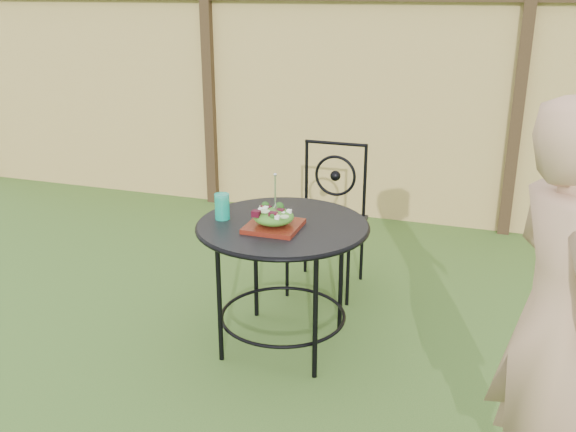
{
  "coord_description": "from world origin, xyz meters",
  "views": [
    {
      "loc": [
        1.19,
        -3.06,
        1.9
      ],
      "look_at": [
        0.16,
        -0.01,
        0.75
      ],
      "focal_mm": 40.0,
      "sensor_mm": 36.0,
      "label": 1
    }
  ],
  "objects_px": {
    "patio_chair": "(329,214)",
    "patio_table": "(283,248)",
    "salad_plate": "(274,226)",
    "diner": "(556,322)"
  },
  "relations": [
    {
      "from": "patio_table",
      "to": "diner",
      "type": "distance_m",
      "value": 1.54
    },
    {
      "from": "patio_chair",
      "to": "salad_plate",
      "type": "relative_size",
      "value": 3.52
    },
    {
      "from": "patio_table",
      "to": "diner",
      "type": "relative_size",
      "value": 0.58
    },
    {
      "from": "patio_chair",
      "to": "salad_plate",
      "type": "bearing_deg",
      "value": -93.25
    },
    {
      "from": "patio_chair",
      "to": "patio_table",
      "type": "bearing_deg",
      "value": -92.2
    },
    {
      "from": "diner",
      "to": "salad_plate",
      "type": "xyz_separation_m",
      "value": [
        -1.32,
        0.73,
        -0.06
      ]
    },
    {
      "from": "salad_plate",
      "to": "patio_chair",
      "type": "bearing_deg",
      "value": 86.75
    },
    {
      "from": "patio_table",
      "to": "salad_plate",
      "type": "bearing_deg",
      "value": -103.37
    },
    {
      "from": "salad_plate",
      "to": "diner",
      "type": "bearing_deg",
      "value": -29.0
    },
    {
      "from": "patio_table",
      "to": "patio_chair",
      "type": "relative_size",
      "value": 0.97
    }
  ]
}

